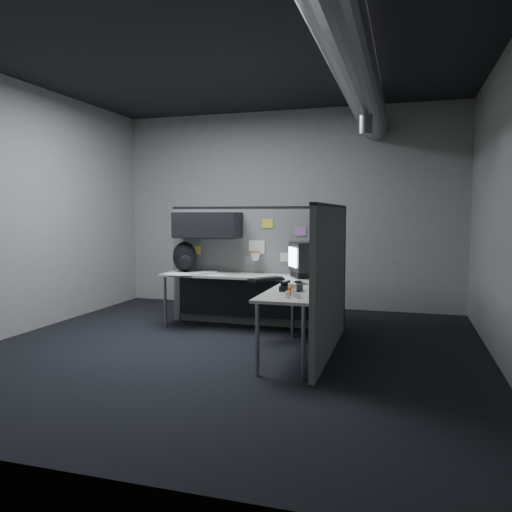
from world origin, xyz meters
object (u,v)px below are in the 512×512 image
(phone, at_px, (291,287))
(backpack, at_px, (185,257))
(monitor, at_px, (308,259))
(keyboard, at_px, (266,279))
(desk, at_px, (259,288))

(phone, bearing_deg, backpack, 162.20)
(monitor, height_order, keyboard, monitor)
(backpack, bearing_deg, desk, -24.95)
(keyboard, height_order, backpack, backpack)
(desk, height_order, monitor, monitor)
(monitor, relative_size, keyboard, 1.09)
(monitor, distance_m, phone, 1.17)
(desk, bearing_deg, keyboard, -55.50)
(keyboard, relative_size, phone, 2.08)
(backpack, bearing_deg, monitor, -10.71)
(monitor, distance_m, keyboard, 0.68)
(desk, distance_m, keyboard, 0.29)
(monitor, relative_size, phone, 2.27)
(monitor, bearing_deg, keyboard, -115.29)
(keyboard, distance_m, phone, 0.81)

